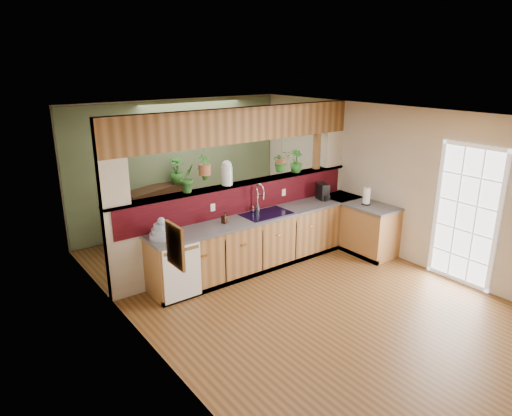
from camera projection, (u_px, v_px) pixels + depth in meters
ground at (292, 290)px, 6.87m from camera, size 4.60×7.00×0.01m
ceiling at (297, 115)px, 6.07m from camera, size 4.60×7.00×0.01m
wall_back at (180, 165)px, 9.15m from camera, size 4.60×0.02×2.60m
wall_left at (142, 245)px, 5.16m from camera, size 0.02×7.00×2.60m
wall_right at (396, 183)px, 7.78m from camera, size 0.02×7.00×2.60m
pass_through_partition at (242, 194)px, 7.55m from camera, size 4.60×0.21×2.60m
pass_through_ledge at (241, 184)px, 7.48m from camera, size 4.60×0.21×0.04m
header_beam at (240, 125)px, 7.19m from camera, size 4.60×0.15×0.55m
sage_backwall at (180, 165)px, 9.13m from camera, size 4.55×0.02×2.55m
countertop at (297, 234)px, 7.87m from camera, size 4.14×1.52×0.90m
dishwasher at (183, 273)px, 6.39m from camera, size 0.58×0.03×0.82m
navy_sink at (266, 218)px, 7.50m from camera, size 0.82×0.50×0.18m
french_door at (465, 217)px, 6.84m from camera, size 0.06×1.02×2.16m
framed_print at (175, 246)px, 4.49m from camera, size 0.04×0.35×0.45m
faucet at (259, 197)px, 7.49m from camera, size 0.22×0.22×0.49m
dish_stack at (162, 232)px, 6.42m from camera, size 0.35×0.35×0.31m
soap_dispenser at (225, 218)px, 7.02m from camera, size 0.10×0.10×0.18m
coffee_maker at (323, 192)px, 8.22m from camera, size 0.15×0.26×0.29m
paper_towel at (367, 196)px, 7.92m from camera, size 0.15×0.15×0.32m
glass_jar at (227, 173)px, 7.26m from camera, size 0.18×0.18×0.40m
ledge_plant_left at (188, 178)px, 6.86m from camera, size 0.30×0.28×0.45m
ledge_plant_right at (296, 161)px, 8.10m from camera, size 0.24×0.24×0.41m
hanging_plant_a at (204, 159)px, 6.95m from camera, size 0.24×0.19×0.53m
hanging_plant_b at (281, 152)px, 7.84m from camera, size 0.38×0.35×0.53m
shelving_console at (158, 212)px, 8.83m from camera, size 1.57×0.91×1.02m
shelf_plant_a at (124, 180)px, 8.26m from camera, size 0.29×0.25×0.47m
shelf_plant_b at (177, 171)px, 8.86m from camera, size 0.31×0.31×0.51m
floor_plant at (250, 219)px, 8.77m from camera, size 0.78×0.71×0.78m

